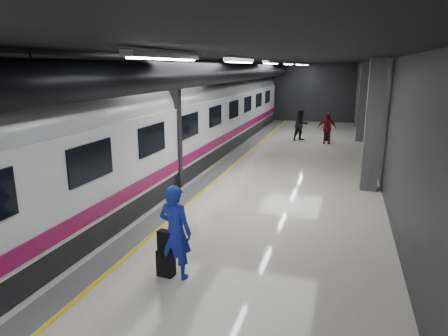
% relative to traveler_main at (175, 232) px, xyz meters
% --- Properties ---
extents(ground, '(40.00, 40.00, 0.00)m').
position_rel_traveler_main_xyz_m(ground, '(-0.49, 5.59, -0.99)').
color(ground, silver).
rests_on(ground, ground).
extents(platform_hall, '(10.02, 40.02, 4.51)m').
position_rel_traveler_main_xyz_m(platform_hall, '(-0.77, 6.55, 2.55)').
color(platform_hall, black).
rests_on(platform_hall, ground).
extents(train, '(3.05, 38.00, 4.05)m').
position_rel_traveler_main_xyz_m(train, '(-3.73, 5.59, 1.08)').
color(train, black).
rests_on(train, ground).
extents(traveler_main, '(0.78, 0.58, 1.97)m').
position_rel_traveler_main_xyz_m(traveler_main, '(0.00, 0.00, 0.00)').
color(traveler_main, blue).
rests_on(traveler_main, ground).
extents(suitcase_main, '(0.37, 0.25, 0.57)m').
position_rel_traveler_main_xyz_m(suitcase_main, '(-0.22, -0.04, -0.70)').
color(suitcase_main, black).
rests_on(suitcase_main, ground).
extents(shoulder_bag, '(0.35, 0.23, 0.43)m').
position_rel_traveler_main_xyz_m(shoulder_bag, '(-0.20, -0.04, -0.20)').
color(shoulder_bag, black).
rests_on(shoulder_bag, suitcase_main).
extents(traveler_far_a, '(1.13, 1.10, 1.84)m').
position_rel_traveler_main_xyz_m(traveler_far_a, '(0.68, 16.71, -0.07)').
color(traveler_far_a, black).
rests_on(traveler_far_a, ground).
extents(traveler_far_b, '(1.03, 0.43, 1.75)m').
position_rel_traveler_main_xyz_m(traveler_far_b, '(2.19, 16.14, -0.11)').
color(traveler_far_b, maroon).
rests_on(traveler_far_b, ground).
extents(suitcase_far, '(0.38, 0.27, 0.53)m').
position_rel_traveler_main_xyz_m(suitcase_far, '(2.19, 17.05, -0.72)').
color(suitcase_far, black).
rests_on(suitcase_far, ground).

